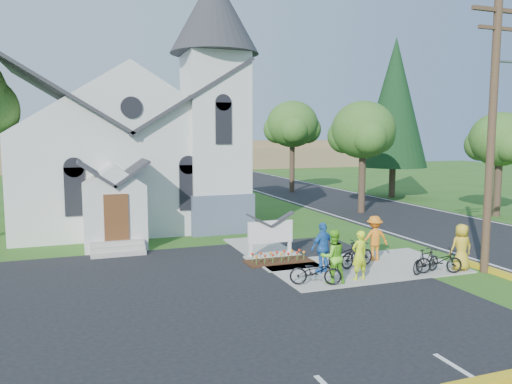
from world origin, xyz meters
name	(u,v)px	position (x,y,z in m)	size (l,w,h in m)	color
ground	(335,275)	(0.00, 0.00, 0.00)	(120.00, 120.00, 0.00)	#2D5D1A
parking_lot	(141,319)	(-7.00, -2.00, 0.01)	(20.00, 16.00, 0.02)	black
road	(357,205)	(10.00, 15.00, 0.01)	(8.00, 90.00, 0.02)	black
sidewalk	(364,267)	(1.50, 0.50, 0.03)	(7.00, 4.00, 0.05)	#A29F92
church	(134,129)	(-5.48, 12.48, 5.25)	(12.35, 12.00, 13.00)	white
church_sign	(270,232)	(-1.20, 3.20, 1.03)	(2.20, 0.40, 1.70)	#A29F92
flower_bed	(279,262)	(-1.20, 2.30, 0.04)	(2.60, 1.10, 0.07)	#321D0D
utility_pole	(494,122)	(5.36, -1.50, 5.40)	(3.45, 0.28, 10.00)	#412E20
tree_road_near	(363,130)	(8.50, 12.00, 5.21)	(4.00, 4.00, 7.05)	#372A1E
tree_road_mid	(292,125)	(9.00, 24.00, 5.78)	(4.40, 4.40, 7.80)	#372A1E
tree_road_far	(500,140)	(15.50, 8.00, 4.63)	(3.60, 3.60, 6.30)	#372A1E
conifer	(395,103)	(15.00, 18.00, 7.39)	(5.20, 5.20, 12.40)	#372A1E
distant_hills	(164,154)	(3.36, 56.33, 2.17)	(61.00, 10.00, 5.60)	#8A704D
cyclist_0	(359,255)	(0.45, -0.88, 0.90)	(0.62, 0.41, 1.70)	#D6F81D
bike_0	(316,272)	(-1.23, -0.94, 0.50)	(0.59, 1.70, 0.89)	black
cyclist_1	(333,256)	(-0.61, -0.96, 0.95)	(0.88, 0.68, 1.81)	#6DD928
bike_1	(357,254)	(1.20, 0.48, 0.54)	(0.46, 1.62, 0.97)	black
cyclist_2	(323,248)	(-0.32, 0.29, 0.96)	(1.07, 0.44, 1.82)	blue
bike_2	(344,254)	(0.78, 0.71, 0.52)	(0.63, 1.80, 0.94)	black
cyclist_3	(374,238)	(2.41, 1.22, 0.93)	(1.14, 0.65, 1.76)	orange
bike_3	(426,261)	(3.08, -1.05, 0.50)	(0.42, 1.49, 0.90)	black
cyclist_4	(461,247)	(4.55, -1.13, 0.90)	(0.83, 0.54, 1.71)	gold
bike_4	(439,261)	(3.51, -1.20, 0.49)	(0.59, 1.69, 0.89)	black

